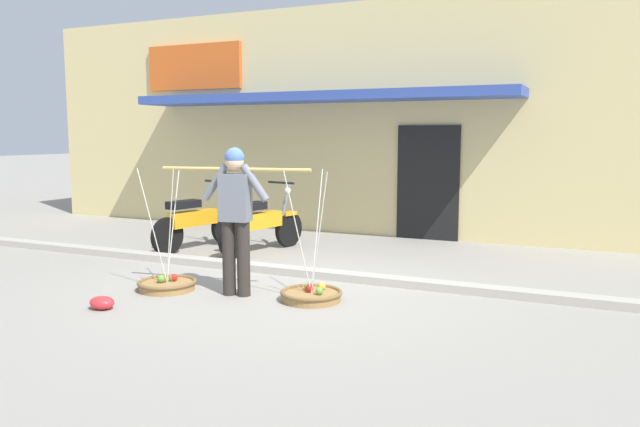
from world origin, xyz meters
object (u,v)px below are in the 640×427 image
fruit_vendor (235,211)px  fruit_basket_left_side (311,294)px  fruit_basket_right_side (167,284)px  motorcycle_nearest_shop (196,221)px  plastic_litter_bag (102,303)px  motorcycle_second_in_row (261,224)px

fruit_vendor → fruit_basket_left_side: bearing=8.9°
fruit_basket_right_side → motorcycle_nearest_shop: size_ratio=0.81×
fruit_basket_right_side → motorcycle_nearest_shop: bearing=118.3°
fruit_vendor → fruit_basket_right_side: fruit_vendor is taller
fruit_vendor → fruit_basket_left_side: fruit_vendor is taller
motorcycle_nearest_shop → plastic_litter_bag: size_ratio=6.41×
fruit_basket_left_side → motorcycle_second_in_row: 3.02m
fruit_basket_left_side → motorcycle_second_in_row: size_ratio=0.81×
motorcycle_second_in_row → plastic_litter_bag: motorcycle_second_in_row is taller
fruit_basket_right_side → plastic_litter_bag: fruit_basket_right_side is taller
fruit_basket_left_side → fruit_basket_right_side: bearing=-171.2°
fruit_basket_right_side → plastic_litter_bag: size_ratio=5.19×
motorcycle_nearest_shop → plastic_litter_bag: (1.16, -3.30, -0.38)m
fruit_basket_left_side → fruit_basket_right_side: size_ratio=1.00×
motorcycle_nearest_shop → fruit_basket_right_side: bearing=-61.7°
motorcycle_second_in_row → fruit_basket_right_side: bearing=-86.1°
fruit_basket_left_side → fruit_basket_right_side: 1.80m
motorcycle_nearest_shop → plastic_litter_bag: 3.52m
fruit_vendor → plastic_litter_bag: (-0.99, -1.09, -0.91)m
motorcycle_nearest_shop → plastic_litter_bag: bearing=-70.6°
fruit_basket_left_side → plastic_litter_bag: (-1.88, -1.23, -0.00)m
fruit_vendor → fruit_basket_right_side: 1.28m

